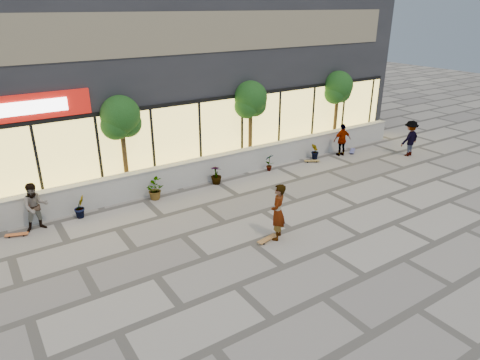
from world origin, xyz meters
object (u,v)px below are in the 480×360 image
skater_left (36,207)px  skateboard_right_far (352,151)px  tree_mideast (251,101)px  skateboard_left (17,234)px  skateboard_right_near (312,161)px  tree_east (338,89)px  skater_center (278,212)px  skateboard_center (267,239)px  skater_right_near (342,140)px  skater_right_far (410,138)px  tree_midwest (121,120)px

skater_left → skateboard_right_far: 14.96m
tree_mideast → skateboard_left: 10.84m
skateboard_right_near → skateboard_right_far: (2.74, -0.02, 0.01)m
tree_east → skateboard_right_far: (-0.16, -1.52, -2.90)m
skater_center → skateboard_left: size_ratio=2.60×
skater_left → skateboard_center: bearing=-38.2°
skater_left → skateboard_center: skater_left is taller
skater_center → skateboard_left: skater_center is taller
tree_east → skateboard_right_far: 3.28m
tree_mideast → skater_center: size_ratio=2.07×
tree_east → skateboard_right_far: size_ratio=5.07×
skater_center → skater_left: skater_center is taller
skateboard_right_near → skater_left: bearing=-149.0°
skater_right_near → skater_right_far: (2.80, -1.84, 0.08)m
skateboard_center → skateboard_right_near: 7.84m
skater_left → skater_center: bearing=-36.6°
tree_midwest → skateboard_left: (-4.33, -1.50, -2.91)m
skater_right_far → skateboard_center: skater_right_far is taller
tree_mideast → tree_midwest: bearing=180.0°
tree_midwest → tree_east: bearing=0.0°
tree_midwest → skater_right_near: 10.83m
tree_midwest → skater_right_near: tree_midwest is taller
skateboard_right_near → tree_mideast: bearing=-178.5°
tree_mideast → skater_right_near: 5.23m
skater_left → skater_right_far: size_ratio=0.94×
skateboard_center → skater_right_near: bearing=18.2°
skater_center → skateboard_right_far: 9.87m
skateboard_right_near → skateboard_right_far: skateboard_right_far is taller
tree_mideast → skateboard_right_far: tree_mideast is taller
skater_center → skater_left: (-6.34, 4.88, -0.11)m
tree_midwest → skater_right_far: size_ratio=2.19×
skater_right_near → skateboard_right_far: (0.84, 0.01, -0.73)m
tree_mideast → skater_right_far: tree_mideast is taller
tree_east → skater_center: (-8.76, -6.28, -2.04)m
skater_right_far → tree_east: bearing=-64.1°
skater_center → skateboard_right_near: bearing=177.4°
skateboard_left → tree_east: bearing=25.1°
skater_left → skateboard_left: 1.06m
tree_mideast → tree_east: 5.50m
tree_midwest → skateboard_center: tree_midwest is taller
skater_right_near → skater_left: bearing=12.5°
skater_left → skater_right_far: bearing=-5.7°
skater_right_near → skateboard_right_far: bearing=-166.0°
skater_left → skater_right_far: (16.90, -1.98, 0.05)m
tree_midwest → skateboard_right_near: (8.60, -1.50, -2.91)m
tree_east → skateboard_center: tree_east is taller
skateboard_center → tree_east: bearing=22.5°
skateboard_right_far → tree_east: bearing=46.6°
tree_midwest → skateboard_right_far: (11.34, -1.52, -2.90)m
skater_left → skater_right_near: size_ratio=1.04×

